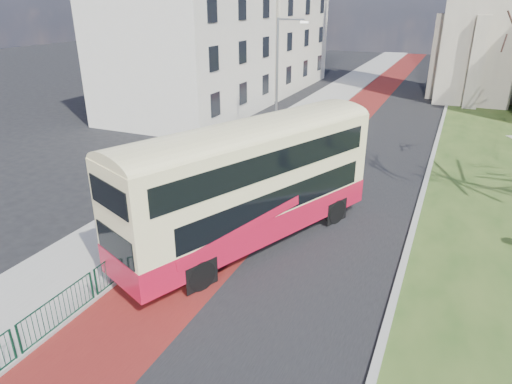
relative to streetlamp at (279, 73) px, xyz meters
The scene contains 11 objects.
ground 19.08m from the streetlamp, 76.42° to the right, with size 160.00×160.00×0.00m, color black.
road_carriageway 7.70m from the streetlamp, 18.88° to the left, with size 9.00×120.00×0.01m, color black.
bus_lane 5.91m from the streetlamp, 32.43° to the left, with size 3.40×120.00×0.01m, color #591414.
pavement_west 5.00m from the streetlamp, 108.07° to the left, with size 4.00×120.00×0.12m, color gray.
kerb_west 5.13m from the streetlamp, 56.03° to the left, with size 0.25×120.00×0.13m, color #999993.
kerb_east 12.07m from the streetlamp, 20.95° to the left, with size 0.25×80.00×0.13m, color #999993.
pedestrian_railing 14.64m from the streetlamp, 84.30° to the right, with size 0.07×24.00×1.12m.
street_block_near 10.62m from the streetlamp, 157.49° to the left, with size 10.30×14.30×13.00m.
street_block_far 22.24m from the streetlamp, 115.76° to the left, with size 10.30×16.30×11.50m.
streetlamp is the anchor object (origin of this frame).
bus 15.25m from the streetlamp, 72.75° to the right, with size 6.96×11.70×4.84m.
Camera 1 is at (7.00, -11.42, 9.18)m, focal length 32.00 mm.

